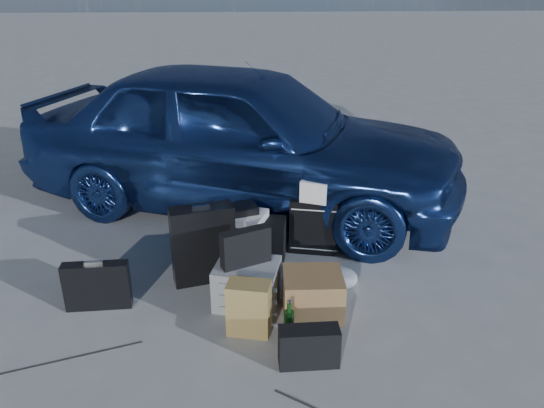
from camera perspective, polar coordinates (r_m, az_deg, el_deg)
The scene contains 16 objects.
ground at distance 4.05m, azimuth -3.84°, elevation -12.28°, with size 60.00×60.00×0.00m, color #A9A9A4.
car at distance 5.60m, azimuth -3.29°, elevation 7.24°, with size 1.84×4.57×1.56m, color navy.
pelican_case at distance 4.13m, azimuth -2.68°, elevation -8.60°, with size 0.47×0.39×0.34m, color #A6A9AB.
laptop_bag at distance 3.98m, azimuth -2.84°, elevation -4.67°, with size 0.38×0.10×0.29m, color black.
briefcase at distance 4.28m, azimuth -18.29°, elevation -8.35°, with size 0.49×0.11×0.38m, color black.
suitcase_left at distance 4.38m, azimuth -7.42°, elevation -4.32°, with size 0.51×0.18×0.66m, color black.
suitcase_right at distance 4.82m, azimuth 4.48°, elevation -2.40°, with size 0.43×0.15×0.51m, color black.
white_carton at distance 4.69m, azimuth 4.72°, elevation 1.52°, with size 0.24×0.19×0.19m, color white.
duffel_bag at distance 4.73m, azimuth -3.09°, elevation -3.84°, with size 0.74×0.32×0.37m, color black.
flat_box_white at distance 4.65m, azimuth -3.34°, elevation -1.35°, with size 0.42×0.31×0.07m, color white.
flat_box_black at distance 4.62m, azimuth -3.55°, elevation -0.57°, with size 0.30×0.21×0.06m, color black.
kraft_bag at distance 3.82m, azimuth -2.49°, elevation -11.10°, with size 0.30×0.18×0.40m, color #9F8445.
cardboard_box at distance 4.04m, azimuth 4.39°, elevation -9.64°, with size 0.44×0.38×0.33m, color #9B6543.
plastic_bag at distance 4.41m, azimuth 7.27°, elevation -7.87°, with size 0.30×0.25×0.16m, color silver.
messenger_bag at distance 3.59m, azimuth 3.99°, elevation -15.05°, with size 0.40×0.15×0.28m, color black.
green_bottle at distance 3.80m, azimuth 1.83°, elevation -12.33°, with size 0.07×0.07×0.29m, color black.
Camera 1 is at (0.10, -3.26, 2.40)m, focal length 35.00 mm.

